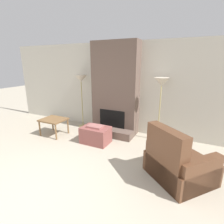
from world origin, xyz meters
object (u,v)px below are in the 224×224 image
object	(u,v)px
side_table	(54,121)
floor_lamp_right	(161,86)
floor_lamp_left	(81,82)
ottoman	(96,135)
armchair	(176,164)

from	to	relation	value
side_table	floor_lamp_right	xyz separation A→B (m)	(2.78, 0.92, 1.05)
floor_lamp_left	ottoman	bearing A→B (deg)	-40.77
armchair	side_table	xyz separation A→B (m)	(-3.41, 0.59, 0.12)
armchair	floor_lamp_left	xyz separation A→B (m)	(-3.05, 1.51, 1.15)
ottoman	floor_lamp_right	world-z (taller)	floor_lamp_right
armchair	floor_lamp_right	size ratio (longest dim) A/B	0.81
floor_lamp_left	armchair	bearing A→B (deg)	-26.31
ottoman	side_table	bearing A→B (deg)	-177.34
armchair	floor_lamp_right	world-z (taller)	floor_lamp_right
floor_lamp_right	ottoman	bearing A→B (deg)	-148.99
floor_lamp_left	side_table	bearing A→B (deg)	-111.45
side_table	ottoman	bearing A→B (deg)	2.66
ottoman	floor_lamp_right	distance (m)	2.08
armchair	side_table	bearing A→B (deg)	31.44
ottoman	side_table	size ratio (longest dim) A/B	1.06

